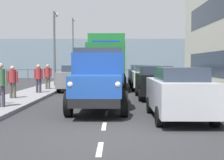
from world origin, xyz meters
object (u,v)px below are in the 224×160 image
pedestrian_couple_b (13,79)px  lamp_post_far (73,43)px  pedestrian_couple_a (1,81)px  pedestrian_in_dark_coat (38,76)px  car_black_kerbside_1 (155,82)px  lamp_post_promenade (55,41)px  car_teal_oppositeside_2 (89,73)px  lorry_cargo_green (107,60)px  car_red_oppositeside_1 (84,75)px  car_silver_kerbside_near (178,92)px  car_grey_oppositeside_0 (75,77)px  car_navy_kerbside_3 (138,74)px  car_white_kerbside_2 (145,77)px  truck_vintage_blue (98,81)px  pedestrian_strolling (48,75)px

pedestrian_couple_b → lamp_post_far: 20.40m
pedestrian_couple_a → pedestrian_in_dark_coat: (0.01, -5.74, -0.05)m
lamp_post_far → car_black_kerbside_1: bearing=110.3°
lamp_post_promenade → car_teal_oppositeside_2: bearing=-103.1°
lorry_cargo_green → car_red_oppositeside_1: bearing=-61.9°
car_silver_kerbside_near → pedestrian_couple_a: (6.54, -1.70, 0.27)m
pedestrian_in_dark_coat → lamp_post_promenade: (0.18, -5.66, 2.46)m
car_grey_oppositeside_0 → pedestrian_in_dark_coat: bearing=59.6°
car_navy_kerbside_3 → pedestrian_couple_a: size_ratio=2.32×
car_white_kerbside_2 → pedestrian_couple_a: size_ratio=2.64×
lorry_cargo_green → car_navy_kerbside_3: 6.01m
lamp_post_far → car_navy_kerbside_3: bearing=133.0°
car_white_kerbside_2 → pedestrian_couple_b: size_ratio=2.86×
car_navy_kerbside_3 → car_silver_kerbside_near: bearing=90.0°
car_black_kerbside_1 → truck_vintage_blue: bearing=56.9°
car_grey_oppositeside_0 → pedestrian_couple_a: pedestrian_couple_a is taller
car_white_kerbside_2 → car_red_oppositeside_1: (4.81, -4.76, -0.00)m
car_navy_kerbside_3 → lamp_post_promenade: bearing=32.0°
car_silver_kerbside_near → car_teal_oppositeside_2: 21.92m
car_white_kerbside_2 → pedestrian_couple_a: 11.59m
pedestrian_strolling → car_teal_oppositeside_2: bearing=-99.0°
lorry_cargo_green → car_white_kerbside_2: size_ratio=1.81×
pedestrian_couple_a → pedestrian_strolling: (0.06, -8.32, -0.05)m
lorry_cargo_green → lamp_post_promenade: 4.43m
car_black_kerbside_1 → pedestrian_couple_b: 7.21m
pedestrian_strolling → car_red_oppositeside_1: bearing=-106.7°
car_red_oppositeside_1 → car_teal_oppositeside_2: size_ratio=0.85×
truck_vintage_blue → car_red_oppositeside_1: size_ratio=1.43×
car_silver_kerbside_near → pedestrian_couple_b: size_ratio=2.48×
car_teal_oppositeside_2 → pedestrian_in_dark_coat: 14.06m
car_navy_kerbside_3 → pedestrian_strolling: 9.84m
pedestrian_strolling → car_black_kerbside_1: bearing=148.2°
car_silver_kerbside_near → car_red_oppositeside_1: size_ratio=1.00×
car_grey_oppositeside_0 → lamp_post_promenade: 4.25m
lamp_post_promenade → car_grey_oppositeside_0: bearing=125.7°
pedestrian_couple_b → pedestrian_couple_a: bearing=100.6°
pedestrian_in_dark_coat → lamp_post_promenade: 6.18m
car_red_oppositeside_1 → pedestrian_in_dark_coat: pedestrian_in_dark_coat is taller
car_white_kerbside_2 → car_navy_kerbside_3: size_ratio=1.14×
car_white_kerbside_2 → car_teal_oppositeside_2: same height
truck_vintage_blue → pedestrian_couple_b: (4.36, -2.92, -0.10)m
car_teal_oppositeside_2 → pedestrian_couple_a: 19.76m
car_navy_kerbside_3 → pedestrian_strolling: size_ratio=2.43×
car_red_oppositeside_1 → pedestrian_in_dark_coat: size_ratio=2.40×
car_white_kerbside_2 → lamp_post_promenade: bearing=-15.3°
car_navy_kerbside_3 → lamp_post_far: size_ratio=0.57×
car_grey_oppositeside_0 → car_silver_kerbside_near: bearing=114.8°
pedestrian_couple_b → pedestrian_strolling: 5.39m
car_black_kerbside_1 → car_navy_kerbside_3: (0.00, -11.38, -0.00)m
car_grey_oppositeside_0 → pedestrian_couple_a: bearing=78.7°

